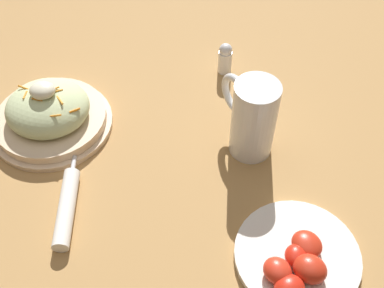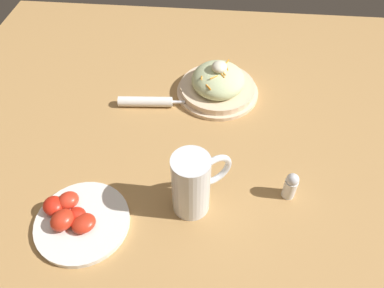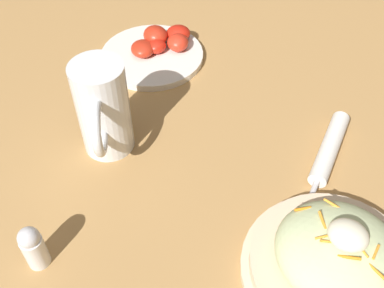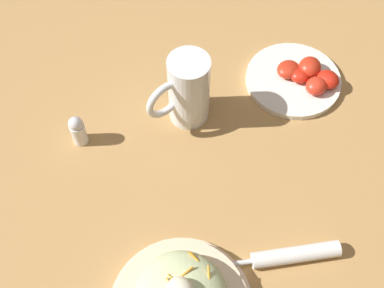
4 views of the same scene
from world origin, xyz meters
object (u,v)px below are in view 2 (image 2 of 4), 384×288
beer_mug (192,186)px  napkin_roll (146,102)px  salt_shaker (291,185)px  tomato_plate (77,219)px  salad_plate (218,84)px

beer_mug → napkin_roll: (-0.31, -0.16, -0.06)m
beer_mug → napkin_roll: size_ratio=0.84×
salt_shaker → napkin_roll: bearing=-125.6°
napkin_roll → tomato_plate: size_ratio=0.93×
tomato_plate → salt_shaker: salt_shaker is taller
beer_mug → napkin_roll: 0.36m
beer_mug → salt_shaker: size_ratio=2.17×
salad_plate → salt_shaker: salad_plate is taller
salad_plate → tomato_plate: salad_plate is taller
napkin_roll → salad_plate: bearing=109.9°
beer_mug → napkin_roll: beer_mug is taller
tomato_plate → salt_shaker: 0.47m
beer_mug → salt_shaker: 0.22m
napkin_roll → salt_shaker: size_ratio=2.59×
napkin_roll → tomato_plate: bearing=-11.8°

